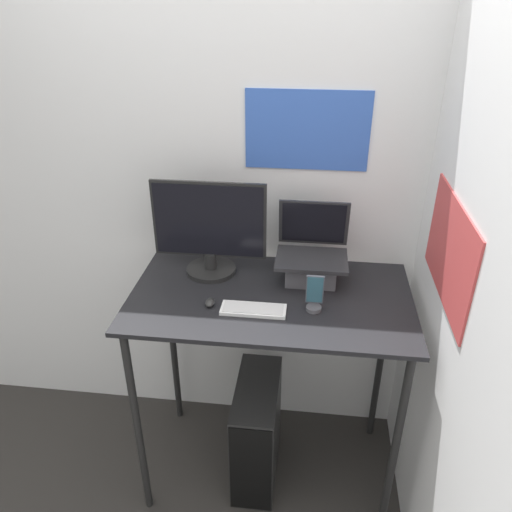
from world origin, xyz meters
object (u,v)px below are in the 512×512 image
keyboard (253,309)px  cell_phone (314,297)px  monitor (210,233)px  mouse (210,303)px  laptop (311,261)px  computer_tower (257,430)px

keyboard → cell_phone: bearing=10.8°
monitor → mouse: monitor is taller
laptop → monitor: (-0.44, 0.01, 0.10)m
laptop → monitor: bearing=178.9°
mouse → keyboard: bearing=-6.2°
mouse → computer_tower: size_ratio=0.11×
cell_phone → computer_tower: size_ratio=0.29×
cell_phone → keyboard: bearing=-169.2°
monitor → cell_phone: (0.46, -0.24, -0.14)m
monitor → computer_tower: bearing=-39.2°
monitor → cell_phone: size_ratio=3.13×
cell_phone → computer_tower: cell_phone is taller
mouse → cell_phone: bearing=3.5°
monitor → keyboard: monitor is taller
laptop → keyboard: size_ratio=1.27×
laptop → monitor: size_ratio=0.66×
laptop → mouse: 0.48m
laptop → cell_phone: (0.02, -0.23, -0.03)m
mouse → computer_tower: (0.18, 0.08, -0.78)m
keyboard → mouse: size_ratio=4.40×
keyboard → computer_tower: 0.78m
mouse → computer_tower: mouse is taller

